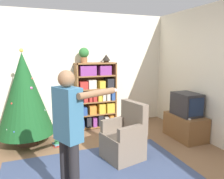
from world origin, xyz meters
TOP-DOWN VIEW (x-y plane):
  - ground_plane at (0.00, 0.00)m, footprint 14.00×14.00m
  - wall_back at (0.00, 2.30)m, footprint 8.00×0.10m
  - area_rug at (-0.05, 0.03)m, footprint 2.68×1.87m
  - bookshelf at (0.49, 2.06)m, footprint 0.91×0.33m
  - tv_stand at (1.97, 0.78)m, footprint 0.50×0.82m
  - television at (1.97, 0.78)m, footprint 0.41×0.55m
  - game_remote at (1.82, 0.54)m, footprint 0.04×0.12m
  - christmas_tree at (-1.02, 1.57)m, footprint 1.02×1.02m
  - armchair at (0.49, 0.44)m, footprint 0.68×0.67m
  - standing_person at (-0.54, -0.38)m, footprint 0.73×0.43m
  - potted_plant at (0.23, 2.07)m, footprint 0.22×0.22m
  - table_lamp at (0.74, 2.07)m, footprint 0.20×0.20m
  - book_pile_near_tree at (-0.47, 1.30)m, footprint 0.24×0.20m

SIDE VIEW (x-z plane):
  - ground_plane at x=0.00m, z-range 0.00..0.00m
  - area_rug at x=-0.05m, z-range 0.00..0.01m
  - book_pile_near_tree at x=-0.47m, z-range 0.00..0.09m
  - tv_stand at x=1.97m, z-range 0.00..0.48m
  - armchair at x=0.49m, z-range -0.14..0.78m
  - game_remote at x=1.82m, z-range 0.48..0.50m
  - television at x=1.97m, z-range 0.48..0.93m
  - bookshelf at x=0.49m, z-range -0.01..1.48m
  - standing_person at x=-0.54m, z-range 0.14..1.68m
  - christmas_tree at x=-1.02m, z-range 0.07..1.86m
  - wall_back at x=0.00m, z-range 0.00..2.60m
  - table_lamp at x=0.74m, z-range 1.50..1.68m
  - potted_plant at x=0.23m, z-range 1.51..1.84m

